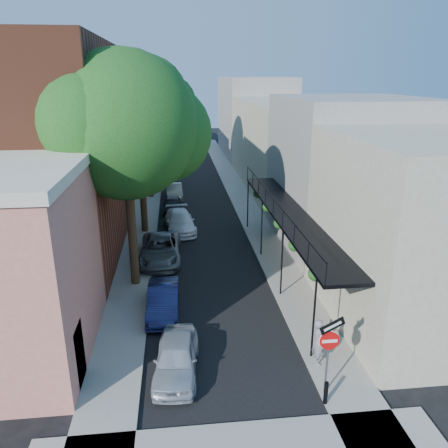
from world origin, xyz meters
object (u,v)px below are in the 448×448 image
object	(u,v)px
bollard	(326,393)
parked_car_f	(174,191)
sign_post	(329,344)
parked_car_b	(163,300)
parked_car_d	(180,222)
parked_car_c	(160,250)
parked_car_g	(170,176)
oak_far	(152,100)
parked_car_a	(176,358)
parked_car_e	(172,205)
oak_mid	(145,127)
pedestrian	(319,342)
oak_near	(135,128)

from	to	relation	value
bollard	parked_car_f	size ratio (longest dim) A/B	0.21
sign_post	parked_car_f	world-z (taller)	sign_post
parked_car_b	parked_car_d	world-z (taller)	parked_car_d
parked_car_c	parked_car_f	xyz separation A→B (m)	(0.84, 13.62, -0.06)
bollard	parked_car_f	bearing A→B (deg)	100.35
sign_post	parked_car_g	bearing A→B (deg)	99.46
oak_far	parked_car_a	world-z (taller)	oak_far
parked_car_b	parked_car_e	bearing A→B (deg)	89.57
bollard	oak_mid	xyz separation A→B (m)	(-6.42, 17.73, 6.54)
oak_far	pedestrian	world-z (taller)	oak_far
oak_near	oak_far	distance (m)	17.01
bollard	parked_car_c	size ratio (longest dim) A/B	0.16
oak_near	parked_car_f	bearing A→B (deg)	84.38
parked_car_a	parked_car_e	size ratio (longest dim) A/B	1.05
parked_car_f	oak_far	bearing A→B (deg)	154.09
parked_car_d	parked_car_e	xyz separation A→B (m)	(-0.53, 4.37, -0.06)
sign_post	parked_car_b	bearing A→B (deg)	132.20
sign_post	oak_mid	world-z (taller)	oak_mid
parked_car_a	parked_car_e	bearing A→B (deg)	95.54
parked_car_c	parked_car_g	xyz separation A→B (m)	(0.40, 20.15, -0.10)
bollard	parked_car_b	size ratio (longest dim) A/B	0.21
sign_post	parked_car_c	distance (m)	13.36
parked_car_a	pedestrian	size ratio (longest dim) A/B	2.09
oak_far	parked_car_f	xyz separation A→B (m)	(1.59, -0.70, -7.63)
sign_post	oak_near	bearing A→B (deg)	125.09
parked_car_b	pedestrian	world-z (taller)	pedestrian
oak_near	parked_car_f	world-z (taller)	oak_near
sign_post	parked_car_f	bearing A→B (deg)	100.88
parked_car_a	parked_car_g	xyz separation A→B (m)	(-0.43, 30.38, -0.05)
oak_near	parked_car_g	xyz separation A→B (m)	(1.17, 22.85, -7.29)
parked_car_d	parked_car_g	xyz separation A→B (m)	(-0.80, 15.08, -0.08)
oak_mid	parked_car_d	bearing A→B (deg)	-5.67
oak_far	sign_post	bearing A→B (deg)	-76.09
oak_near	pedestrian	size ratio (longest dim) A/B	6.38
parked_car_a	pedestrian	xyz separation A→B (m)	(5.16, -0.13, 0.38)
bollard	parked_car_g	bearing A→B (deg)	99.05
oak_mid	parked_car_a	world-z (taller)	oak_mid
bollard	oak_near	world-z (taller)	oak_near
parked_car_f	sign_post	bearing A→B (deg)	-81.39
oak_near	parked_car_g	size ratio (longest dim) A/B	2.71
oak_far	parked_car_e	world-z (taller)	oak_far
parked_car_a	parked_car_g	bearing A→B (deg)	95.86
oak_far	parked_car_g	bearing A→B (deg)	78.78
oak_far	parked_car_a	size ratio (longest dim) A/B	3.17
parked_car_a	parked_car_b	world-z (taller)	parked_car_a
bollard	pedestrian	distance (m)	2.18
parked_car_c	parked_car_f	world-z (taller)	parked_car_c
parked_car_a	oak_near	bearing A→B (deg)	107.07
sign_post	parked_car_d	bearing A→B (deg)	104.96
parked_car_e	pedestrian	distance (m)	20.52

